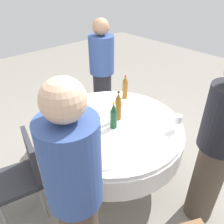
% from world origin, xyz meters
% --- Properties ---
extents(ground_plane, '(10.00, 10.00, 0.00)m').
position_xyz_m(ground_plane, '(0.00, 0.00, 0.00)').
color(ground_plane, gray).
extents(dining_table, '(1.45, 1.45, 0.74)m').
position_xyz_m(dining_table, '(0.00, 0.00, 0.59)').
color(dining_table, white).
rests_on(dining_table, ground_plane).
extents(bottle_dark_green_near, '(0.07, 0.07, 0.28)m').
position_xyz_m(bottle_dark_green_near, '(-0.03, -0.06, 0.87)').
color(bottle_dark_green_near, '#194728').
rests_on(bottle_dark_green_near, dining_table).
extents(bottle_amber_inner, '(0.06, 0.06, 0.32)m').
position_xyz_m(bottle_amber_inner, '(0.10, 0.02, 0.89)').
color(bottle_amber_inner, '#8C5619').
rests_on(bottle_amber_inner, dining_table).
extents(bottle_amber_outer, '(0.06, 0.06, 0.29)m').
position_xyz_m(bottle_amber_outer, '(0.47, 0.30, 0.88)').
color(bottle_amber_outer, '#8C5619').
rests_on(bottle_amber_outer, dining_table).
extents(wine_glass_left, '(0.07, 0.07, 0.15)m').
position_xyz_m(wine_glass_left, '(0.21, 0.09, 0.85)').
color(wine_glass_left, white).
rests_on(wine_glass_left, dining_table).
extents(wine_glass_front, '(0.07, 0.07, 0.16)m').
position_xyz_m(wine_glass_front, '(0.40, -0.49, 0.85)').
color(wine_glass_front, white).
rests_on(wine_glass_front, dining_table).
extents(plate_east, '(0.26, 0.26, 0.02)m').
position_xyz_m(plate_east, '(-0.13, 0.30, 0.75)').
color(plate_east, white).
rests_on(plate_east, dining_table).
extents(plate_rear, '(0.23, 0.23, 0.02)m').
position_xyz_m(plate_rear, '(-0.40, -0.34, 0.75)').
color(plate_rear, white).
rests_on(plate_rear, dining_table).
extents(knife_inner, '(0.03, 0.18, 0.00)m').
position_xyz_m(knife_inner, '(0.14, -0.46, 0.74)').
color(knife_inner, silver).
rests_on(knife_inner, dining_table).
extents(person_near, '(0.34, 0.34, 1.62)m').
position_xyz_m(person_near, '(0.31, -0.93, 0.85)').
color(person_near, '#4C3F33').
rests_on(person_near, ground_plane).
extents(person_inner, '(0.34, 0.34, 1.67)m').
position_xyz_m(person_inner, '(-0.81, -0.56, 0.88)').
color(person_inner, '#4C3F33').
rests_on(person_inner, ground_plane).
extents(person_outer, '(0.34, 0.34, 1.56)m').
position_xyz_m(person_outer, '(0.63, 0.91, 0.81)').
color(person_outer, '#26262B').
rests_on(person_outer, ground_plane).
extents(chair_south, '(0.48, 0.48, 0.87)m').
position_xyz_m(chair_south, '(-0.89, 0.21, 0.52)').
color(chair_south, '#2D2D33').
rests_on(chair_south, ground_plane).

